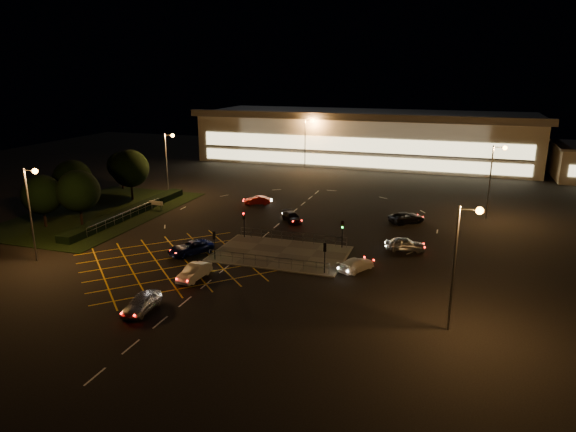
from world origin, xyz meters
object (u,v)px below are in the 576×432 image
(signal_ne, at_px, (342,228))
(signal_sw, at_px, (214,239))
(car_circ_red, at_px, (257,200))
(car_far_dkgrey, at_px, (292,217))
(car_right_silver, at_px, (405,244))
(signal_se, at_px, (325,251))
(car_queue_white, at_px, (194,272))
(car_left_blue, at_px, (190,247))
(car_near_silver, at_px, (142,303))
(car_approach_white, at_px, (356,264))
(car_east_grey, at_px, (407,217))
(signal_nw, at_px, (244,219))

(signal_ne, bearing_deg, signal_sw, -146.35)
(signal_ne, distance_m, car_circ_red, 22.58)
(car_far_dkgrey, relative_size, car_right_silver, 0.98)
(signal_ne, bearing_deg, signal_se, -90.00)
(car_queue_white, bearing_deg, car_left_blue, 126.17)
(car_near_silver, xyz_separation_m, car_left_blue, (-2.98, 13.81, -0.05))
(car_circ_red, bearing_deg, car_approach_white, 20.69)
(car_queue_white, relative_size, car_approach_white, 0.98)
(car_left_blue, relative_size, car_east_grey, 1.03)
(car_east_grey, bearing_deg, car_left_blue, 94.31)
(car_approach_white, bearing_deg, signal_ne, -37.43)
(car_left_blue, height_order, car_approach_white, car_left_blue)
(car_left_blue, xyz_separation_m, car_far_dkgrey, (6.82, 15.31, -0.07))
(signal_nw, distance_m, car_approach_white, 16.08)
(car_left_blue, height_order, car_right_silver, car_right_silver)
(car_left_blue, height_order, car_circ_red, car_left_blue)
(car_near_silver, bearing_deg, signal_se, 42.77)
(signal_se, height_order, car_right_silver, signal_se)
(signal_sw, height_order, car_far_dkgrey, signal_sw)
(signal_ne, bearing_deg, car_queue_white, -131.54)
(car_near_silver, distance_m, car_circ_red, 36.34)
(signal_ne, distance_m, car_far_dkgrey, 12.20)
(car_left_blue, bearing_deg, signal_ne, 55.76)
(signal_ne, relative_size, car_right_silver, 0.71)
(signal_ne, xyz_separation_m, car_circ_red, (-16.41, 15.41, -1.74))
(car_near_silver, bearing_deg, signal_sw, 84.93)
(signal_nw, xyz_separation_m, car_east_grey, (17.93, 12.83, -1.68))
(car_circ_red, xyz_separation_m, car_approach_white, (19.21, -21.45, 0.01))
(signal_se, xyz_separation_m, car_far_dkgrey, (-8.68, 16.38, -1.74))
(car_far_dkgrey, bearing_deg, signal_nw, -148.95)
(signal_se, xyz_separation_m, car_east_grey, (5.93, 20.82, -1.68))
(signal_sw, height_order, car_queue_white, signal_sw)
(car_near_silver, bearing_deg, car_left_blue, 99.45)
(car_left_blue, bearing_deg, car_right_silver, 52.40)
(car_circ_red, bearing_deg, car_right_silver, 38.00)
(signal_nw, height_order, car_circ_red, signal_nw)
(car_right_silver, bearing_deg, signal_ne, 92.64)
(car_far_dkgrey, bearing_deg, car_approach_white, -88.88)
(car_right_silver, relative_size, car_east_grey, 0.90)
(car_queue_white, relative_size, car_right_silver, 0.98)
(signal_se, distance_m, car_queue_white, 12.87)
(car_right_silver, relative_size, car_approach_white, 1.00)
(signal_nw, height_order, car_queue_white, signal_nw)
(signal_nw, xyz_separation_m, car_queue_white, (0.33, -13.17, -1.66))
(signal_sw, distance_m, car_east_grey, 27.52)
(signal_se, distance_m, car_left_blue, 15.63)
(car_approach_white, bearing_deg, signal_nw, 5.48)
(car_queue_white, distance_m, car_left_blue, 7.34)
(signal_nw, relative_size, car_far_dkgrey, 0.73)
(signal_sw, relative_size, car_left_blue, 0.62)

